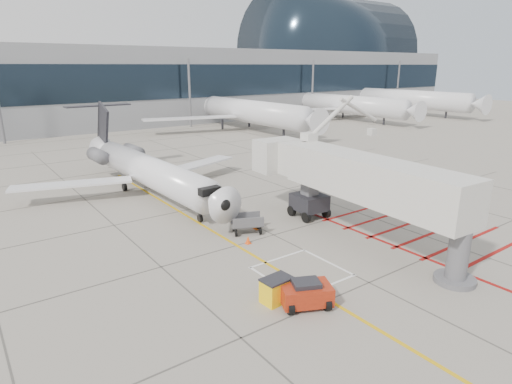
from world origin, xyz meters
TOP-DOWN VIEW (x-y plane):
  - ground_plane at (0.00, 0.00)m, footprint 260.00×260.00m
  - regional_jet at (-2.94, 15.39)m, footprint 22.29×27.73m
  - jet_bridge at (4.01, -0.38)m, footprint 9.65×18.57m
  - pushback_tug at (-4.17, -3.71)m, footprint 2.72×2.30m
  - spill_bin at (-5.01, -2.60)m, footprint 1.48×1.04m
  - baggage_cart at (-1.19, 5.40)m, footprint 2.43×2.04m
  - ground_power_unit at (10.96, 1.45)m, footprint 2.70×2.10m
  - cone_nose at (-2.18, 3.84)m, footprint 0.36×0.36m
  - cone_side at (-0.26, 5.59)m, footprint 0.40×0.40m
  - terminal_building at (10.00, 70.00)m, footprint 180.00×28.00m
  - terminal_glass_band at (10.00, 55.95)m, footprint 180.00×0.10m
  - terminal_dome at (70.00, 70.00)m, footprint 40.00×28.00m
  - bg_aircraft_c at (25.90, 46.00)m, footprint 34.59×38.43m
  - bg_aircraft_d at (50.71, 46.00)m, footprint 33.31×37.01m
  - bg_aircraft_e at (69.95, 46.00)m, footprint 36.38×40.42m

SIDE VIEW (x-z plane):
  - ground_plane at x=0.00m, z-range 0.00..0.00m
  - cone_nose at x=-2.18m, z-range 0.00..0.50m
  - cone_side at x=-0.26m, z-range 0.00..0.55m
  - spill_bin at x=-5.01m, z-range 0.00..1.23m
  - baggage_cart at x=-1.19m, z-range 0.00..1.31m
  - pushback_tug at x=-4.17m, z-range 0.00..1.36m
  - ground_power_unit at x=10.96m, z-range 0.00..1.88m
  - regional_jet at x=-2.94m, z-range 0.00..7.10m
  - jet_bridge at x=4.01m, z-range 0.00..7.23m
  - bg_aircraft_d at x=50.71m, z-range 0.00..11.10m
  - bg_aircraft_c at x=25.90m, z-range 0.00..11.53m
  - bg_aircraft_e at x=69.95m, z-range 0.00..12.13m
  - terminal_building at x=10.00m, z-range 0.00..14.00m
  - terminal_glass_band at x=10.00m, z-range 5.00..11.00m
  - terminal_dome at x=70.00m, z-range 0.00..28.00m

